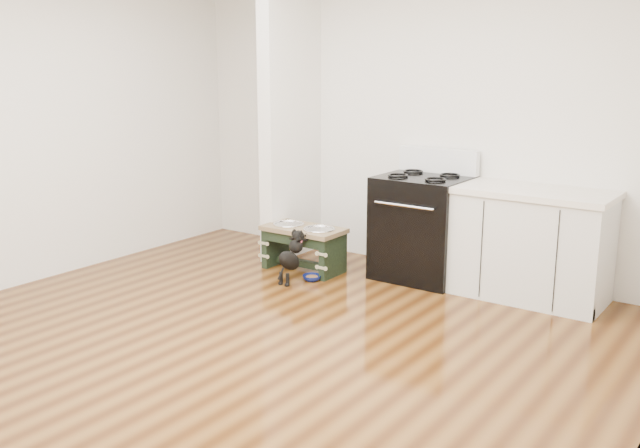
{
  "coord_description": "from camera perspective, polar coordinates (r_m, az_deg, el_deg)",
  "views": [
    {
      "loc": [
        3.08,
        -3.39,
        1.94
      ],
      "look_at": [
        -0.29,
        1.35,
        0.57
      ],
      "focal_mm": 40.0,
      "sensor_mm": 36.0,
      "label": 1
    }
  ],
  "objects": [
    {
      "name": "room_shell",
      "position": [
        4.59,
        -6.9,
        9.11
      ],
      "size": [
        5.0,
        5.0,
        5.0
      ],
      "color": "silver",
      "rests_on": "ground"
    },
    {
      "name": "dog_feeder",
      "position": [
        6.58,
        -1.35,
        -1.26
      ],
      "size": [
        0.75,
        0.4,
        0.43
      ],
      "color": "black",
      "rests_on": "ground"
    },
    {
      "name": "cabinet_run",
      "position": [
        6.05,
        16.53,
        -1.58
      ],
      "size": [
        1.24,
        0.64,
        0.91
      ],
      "color": "silver",
      "rests_on": "ground"
    },
    {
      "name": "floor_bowl",
      "position": [
        6.35,
        -0.66,
        -4.33
      ],
      "size": [
        0.18,
        0.18,
        0.05
      ],
      "rotation": [
        0.0,
        0.0,
        0.06
      ],
      "color": "#0B1552",
      "rests_on": "ground"
    },
    {
      "name": "ground",
      "position": [
        4.97,
        -6.38,
        -9.85
      ],
      "size": [
        5.0,
        5.0,
        0.0
      ],
      "primitive_type": "plane",
      "color": "#40210B",
      "rests_on": "ground"
    },
    {
      "name": "oven_range",
      "position": [
        6.39,
        8.19,
        -0.14
      ],
      "size": [
        0.76,
        0.69,
        1.14
      ],
      "color": "black",
      "rests_on": "ground"
    },
    {
      "name": "puppy",
      "position": [
        6.25,
        -2.26,
        -2.47
      ],
      "size": [
        0.13,
        0.39,
        0.46
      ],
      "color": "black",
      "rests_on": "ground"
    },
    {
      "name": "partition_wall",
      "position": [
        6.97,
        -2.36,
        8.35
      ],
      "size": [
        0.15,
        0.8,
        2.7
      ],
      "primitive_type": "cube",
      "color": "silver",
      "rests_on": "ground"
    }
  ]
}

